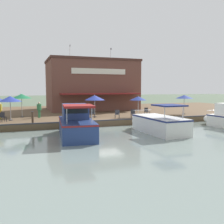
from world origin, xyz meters
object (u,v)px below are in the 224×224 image
object	(u,v)px
cafe_chair_back_row_seat	(147,111)
cafe_chair_under_first_umbrella	(133,113)
patio_umbrella_far_corner	(95,98)
motorboat_distant_upstream	(156,123)
cafe_chair_far_corner_seat	(93,113)
mooring_post	(33,118)
person_at_quay_edge	(39,108)
waterfront_restaurant	(91,85)
motorboat_far_downstream	(76,124)
cafe_chair_mid_patio	(3,116)
patio_umbrella_mid_patio_left	(184,97)
patio_umbrella_back_row	(10,99)
cafe_chair_facing_river	(117,114)
patio_umbrella_mid_patio_right	(138,98)
tree_upstream_bank	(90,81)
patio_umbrella_near_quay_edge	(22,96)

from	to	relation	value
cafe_chair_back_row_seat	cafe_chair_under_first_umbrella	bearing A→B (deg)	-56.28
patio_umbrella_far_corner	motorboat_distant_upstream	bearing A→B (deg)	22.37
patio_umbrella_far_corner	cafe_chair_back_row_seat	distance (m)	6.02
cafe_chair_far_corner_seat	mooring_post	bearing A→B (deg)	-67.10
person_at_quay_edge	motorboat_distant_upstream	xyz separation A→B (m)	(8.56, 8.51, -0.81)
cafe_chair_under_first_umbrella	waterfront_restaurant	bearing A→B (deg)	-174.52
cafe_chair_far_corner_seat	person_at_quay_edge	world-z (taller)	person_at_quay_edge
motorboat_far_downstream	cafe_chair_mid_patio	bearing A→B (deg)	-138.33
patio_umbrella_mid_patio_left	person_at_quay_edge	xyz separation A→B (m)	(-1.88, -16.01, -1.01)
patio_umbrella_mid_patio_left	patio_umbrella_back_row	distance (m)	18.65
cafe_chair_facing_river	motorboat_distant_upstream	world-z (taller)	motorboat_distant_upstream
cafe_chair_far_corner_seat	waterfront_restaurant	bearing A→B (deg)	165.72
cafe_chair_under_first_umbrella	motorboat_distant_upstream	world-z (taller)	motorboat_distant_upstream
patio_umbrella_mid_patio_right	tree_upstream_bank	xyz separation A→B (m)	(-17.53, -0.42, 2.31)
waterfront_restaurant	cafe_chair_back_row_seat	distance (m)	11.35
patio_umbrella_mid_patio_right	patio_umbrella_back_row	world-z (taller)	patio_umbrella_back_row
waterfront_restaurant	patio_umbrella_far_corner	distance (m)	10.26
cafe_chair_back_row_seat	mooring_post	size ratio (longest dim) A/B	0.82
patio_umbrella_mid_patio_left	cafe_chair_facing_river	world-z (taller)	patio_umbrella_mid_patio_left
patio_umbrella_far_corner	patio_umbrella_mid_patio_left	size ratio (longest dim) A/B	1.02
waterfront_restaurant	cafe_chair_mid_patio	bearing A→B (deg)	-45.63
patio_umbrella_far_corner	tree_upstream_bank	size ratio (longest dim) A/B	0.38
cafe_chair_under_first_umbrella	tree_upstream_bank	distance (m)	18.35
patio_umbrella_mid_patio_right	tree_upstream_bank	bearing A→B (deg)	-178.64
cafe_chair_far_corner_seat	tree_upstream_bank	world-z (taller)	tree_upstream_bank
tree_upstream_bank	mooring_post	bearing A→B (deg)	-27.98
patio_umbrella_near_quay_edge	cafe_chair_under_first_umbrella	distance (m)	11.55
cafe_chair_under_first_umbrella	cafe_chair_facing_river	bearing A→B (deg)	-89.54
tree_upstream_bank	patio_umbrella_near_quay_edge	bearing A→B (deg)	-38.78
patio_umbrella_far_corner	patio_umbrella_back_row	xyz separation A→B (m)	(0.05, -8.12, -0.01)
person_at_quay_edge	tree_upstream_bank	distance (m)	17.67
patio_umbrella_far_corner	motorboat_distant_upstream	distance (m)	8.15
patio_umbrella_mid_patio_left	motorboat_far_downstream	xyz separation A→B (m)	(6.20, -13.94, -1.63)
mooring_post	patio_umbrella_far_corner	bearing A→B (deg)	115.99
patio_umbrella_mid_patio_left	cafe_chair_mid_patio	xyz separation A→B (m)	(0.21, -19.26, -1.53)
cafe_chair_facing_river	motorboat_far_downstream	distance (m)	7.02
patio_umbrella_back_row	patio_umbrella_near_quay_edge	bearing A→B (deg)	157.25
patio_umbrella_mid_patio_right	cafe_chair_facing_river	distance (m)	2.93
cafe_chair_under_first_umbrella	cafe_chair_mid_patio	size ratio (longest dim) A/B	1.00
waterfront_restaurant	cafe_chair_back_row_seat	bearing A→B (deg)	18.76
motorboat_far_downstream	motorboat_distant_upstream	bearing A→B (deg)	85.71
cafe_chair_mid_patio	motorboat_far_downstream	world-z (taller)	motorboat_far_downstream
cafe_chair_facing_river	cafe_chair_mid_patio	bearing A→B (deg)	-96.48
waterfront_restaurant	tree_upstream_bank	bearing A→B (deg)	165.93
cafe_chair_far_corner_seat	motorboat_far_downstream	size ratio (longest dim) A/B	0.13
cafe_chair_under_first_umbrella	cafe_chair_facing_river	distance (m)	1.72
cafe_chair_back_row_seat	patio_umbrella_back_row	bearing A→B (deg)	-91.71
cafe_chair_under_first_umbrella	mooring_post	xyz separation A→B (m)	(1.01, -9.72, 0.05)
cafe_chair_under_first_umbrella	person_at_quay_edge	distance (m)	9.50
patio_umbrella_mid_patio_left	cafe_chair_far_corner_seat	world-z (taller)	patio_umbrella_mid_patio_left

